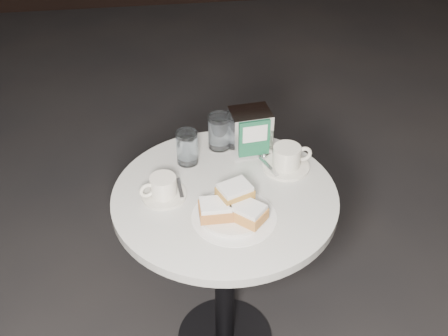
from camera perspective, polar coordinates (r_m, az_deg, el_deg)
cafe_table at (r=1.87m, az=0.08°, el=-7.29°), size 0.70×0.70×0.74m
sugar_spill at (r=1.65m, az=1.03°, el=-4.98°), size 0.30×0.30×0.00m
beignet_plate at (r=1.63m, az=0.88°, el=-4.08°), size 0.24×0.24×0.09m
coffee_cup_left at (r=1.71m, az=-6.22°, el=-2.06°), size 0.18×0.18×0.07m
coffee_cup_right at (r=1.83m, az=6.40°, el=0.93°), size 0.17×0.17×0.08m
water_glass_left at (r=1.83m, az=-3.76°, el=2.06°), size 0.07×0.07×0.12m
water_glass_right at (r=1.90m, az=-0.49°, el=3.67°), size 0.09×0.09×0.12m
napkin_dispenser at (r=1.87m, az=2.66°, el=3.74°), size 0.14×0.12×0.15m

